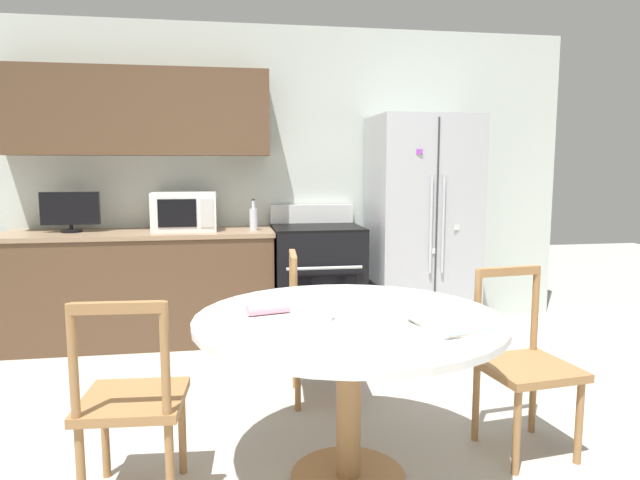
{
  "coord_description": "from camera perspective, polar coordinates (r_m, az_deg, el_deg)",
  "views": [
    {
      "loc": [
        -0.48,
        -2.38,
        1.41
      ],
      "look_at": [
        0.12,
        1.15,
        0.95
      ],
      "focal_mm": 32.0,
      "sensor_mm": 36.0,
      "label": 1
    }
  ],
  "objects": [
    {
      "name": "dining_table",
      "position": [
        2.56,
        2.91,
        -10.31
      ],
      "size": [
        1.36,
        1.36,
        0.76
      ],
      "color": "white",
      "rests_on": "ground_plane"
    },
    {
      "name": "back_wall",
      "position": [
        4.97,
        -7.62,
        7.65
      ],
      "size": [
        5.2,
        0.44,
        2.6
      ],
      "color": "silver",
      "rests_on": "ground_plane"
    },
    {
      "name": "refrigerator",
      "position": [
        4.91,
        10.08,
        1.43
      ],
      "size": [
        0.83,
        0.73,
        1.83
      ],
      "color": "#B2B5BA",
      "rests_on": "ground_plane"
    },
    {
      "name": "oven_range",
      "position": [
        4.79,
        -0.28,
        -3.99
      ],
      "size": [
        0.73,
        0.68,
        1.08
      ],
      "color": "black",
      "rests_on": "ground_plane"
    },
    {
      "name": "candle_glass",
      "position": [
        2.43,
        0.25,
        -7.17
      ],
      "size": [
        0.08,
        0.08,
        0.09
      ],
      "color": "silver",
      "rests_on": "dining_table"
    },
    {
      "name": "dining_chair_right",
      "position": [
        3.06,
        19.71,
        -11.71
      ],
      "size": [
        0.47,
        0.47,
        0.9
      ],
      "rotation": [
        0.0,
        0.0,
        3.26
      ],
      "color": "#9E7042",
      "rests_on": "ground_plane"
    },
    {
      "name": "counter_bottle",
      "position": [
        4.63,
        -6.66,
        2.16
      ],
      "size": [
        0.07,
        0.07,
        0.25
      ],
      "color": "silver",
      "rests_on": "kitchen_counter"
    },
    {
      "name": "folded_napkin",
      "position": [
        2.55,
        -5.21,
        -6.85
      ],
      "size": [
        0.2,
        0.1,
        0.05
      ],
      "color": "pink",
      "rests_on": "dining_table"
    },
    {
      "name": "ground_plane",
      "position": [
        2.8,
        1.7,
        -22.87
      ],
      "size": [
        14.0,
        14.0,
        0.0
      ],
      "primitive_type": "plane",
      "color": "#B2ADA3"
    },
    {
      "name": "dining_chair_left",
      "position": [
        2.59,
        -18.32,
        -15.16
      ],
      "size": [
        0.45,
        0.45,
        0.9
      ],
      "rotation": [
        0.0,
        0.0,
        6.21
      ],
      "color": "#9E7042",
      "rests_on": "ground_plane"
    },
    {
      "name": "countertop_tv",
      "position": [
        4.86,
        -23.7,
        2.74
      ],
      "size": [
        0.44,
        0.16,
        0.32
      ],
      "color": "black",
      "rests_on": "kitchen_counter"
    },
    {
      "name": "dining_chair_far",
      "position": [
        3.49,
        -0.03,
        -8.89
      ],
      "size": [
        0.45,
        0.45,
        0.9
      ],
      "rotation": [
        0.0,
        0.0,
        4.63
      ],
      "color": "#9E7042",
      "rests_on": "ground_plane"
    },
    {
      "name": "mail_stack",
      "position": [
        2.41,
        12.72,
        -8.23
      ],
      "size": [
        0.29,
        0.35,
        0.02
      ],
      "color": "white",
      "rests_on": "dining_table"
    },
    {
      "name": "microwave",
      "position": [
        4.72,
        -13.37,
        2.82
      ],
      "size": [
        0.5,
        0.39,
        0.31
      ],
      "color": "white",
      "rests_on": "kitchen_counter"
    },
    {
      "name": "kitchen_counter",
      "position": [
        4.81,
        -17.47,
        -4.5
      ],
      "size": [
        2.12,
        0.64,
        0.9
      ],
      "color": "brown",
      "rests_on": "ground_plane"
    }
  ]
}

